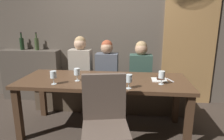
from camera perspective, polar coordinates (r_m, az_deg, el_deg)
name	(u,v)px	position (r m, az deg, el deg)	size (l,w,h in m)	color
ground	(104,130)	(2.95, -2.27, -16.52)	(9.00, 9.00, 0.00)	#382D26
back_wall_tiled	(113,20)	(3.75, 0.31, 14.05)	(6.00, 0.12, 3.00)	brown
arched_door	(191,28)	(3.79, 21.36, 11.07)	(0.90, 0.05, 2.55)	olive
back_counter	(32,74)	(4.17, -21.69, -1.19)	(1.10, 0.28, 0.95)	#494138
dining_table	(104,85)	(2.68, -2.40, -4.41)	(2.20, 0.84, 0.74)	#412B1C
banquette_bench	(110,96)	(3.47, -0.61, -7.41)	(2.50, 0.44, 0.45)	#4A3C2E
chair_near_side	(105,118)	(2.04, -2.02, -13.43)	(0.52, 0.52, 0.98)	#4C3321
diner_redhead	(81,61)	(3.42, -8.86, 2.48)	(0.36, 0.24, 0.79)	#9E9384
diner_bearded	(107,64)	(3.33, -1.44, 1.85)	(0.36, 0.24, 0.73)	#4C515B
diner_far_end	(141,65)	(3.30, 8.12, 1.51)	(0.36, 0.24, 0.72)	#2D473D
wine_bottle_dark_red	(22,43)	(4.17, -24.17, 6.91)	(0.08, 0.08, 0.33)	black
wine_bottle_pale_label	(37,44)	(4.01, -20.56, 7.02)	(0.08, 0.08, 0.33)	#384728
wine_glass_end_left	(162,75)	(2.48, 13.89, -1.45)	(0.08, 0.08, 0.16)	silver
wine_glass_near_left	(53,75)	(2.51, -16.30, -1.34)	(0.08, 0.08, 0.16)	silver
wine_glass_near_right	(77,72)	(2.59, -9.91, -0.56)	(0.08, 0.08, 0.16)	silver
wine_glass_far_left	(129,79)	(2.27, 4.78, -2.46)	(0.08, 0.08, 0.16)	silver
espresso_cup	(91,78)	(2.62, -5.86, -2.30)	(0.12, 0.12, 0.06)	white
dessert_plate	(160,79)	(2.67, 13.32, -2.53)	(0.19, 0.19, 0.05)	white
fork_on_table	(170,80)	(2.70, 16.15, -2.76)	(0.02, 0.17, 0.01)	silver
folded_napkin	(113,79)	(2.66, 0.23, -2.43)	(0.11, 0.10, 0.01)	silver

